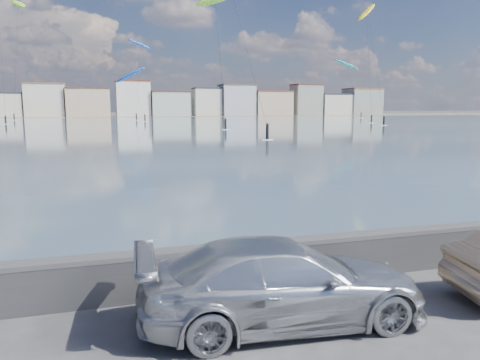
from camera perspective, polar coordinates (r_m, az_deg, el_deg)
The scene contains 12 objects.
ground at distance 8.02m, azimuth 1.43°, elevation -20.56°, with size 700.00×700.00×0.00m, color #333335.
bay_water at distance 98.23m, azimuth -15.45°, elevation 6.35°, with size 500.00×177.00×0.00m, color #3B4A5C.
far_shore_strip at distance 206.68m, azimuth -16.17°, elevation 7.53°, with size 500.00×60.00×0.00m, color #4C473D.
seawall at distance 10.15m, azimuth -3.36°, elevation -10.43°, with size 400.00×0.36×1.08m.
far_buildings at distance 192.67m, azimuth -15.81°, elevation 9.25°, with size 240.79×13.26×14.60m.
car_silver at distance 8.80m, azimuth 5.24°, elevation -12.26°, with size 2.16×5.31×1.54m, color #B8BABF.
kitesurfer_4 at distance 179.78m, azimuth 12.82°, elevation 13.54°, with size 8.51×17.93×21.76m.
kitesurfer_5 at distance 143.72m, azimuth -12.15°, elevation 15.74°, with size 8.29×10.37×23.29m.
kitesurfer_6 at distance 92.17m, azimuth -3.04°, elevation 20.87°, with size 8.31×13.06×25.52m.
kitesurfer_10 at distance 124.46m, azimuth 15.17°, elevation 18.94°, with size 7.45×9.32×29.45m.
kitesurfer_12 at distance 156.97m, azimuth -25.43°, elevation 18.63°, with size 5.99×11.45×35.28m.
kitesurfer_14 at distance 139.79m, azimuth -13.24°, elevation 12.30°, with size 9.61×17.06×15.44m.
Camera 1 is at (-2.18, -6.63, 3.95)m, focal length 35.00 mm.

